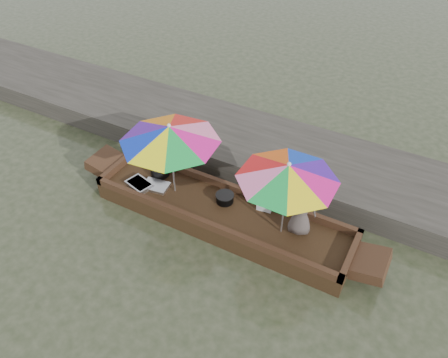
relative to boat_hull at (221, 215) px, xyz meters
The scene contains 11 objects.
water 0.17m from the boat_hull, ahead, with size 80.00×80.00×0.00m, color #2A341D.
dock 2.20m from the boat_hull, 90.00° to the left, with size 22.00×2.20×0.50m, color #2D2B26.
boat_hull is the anchor object (origin of this frame).
cooking_pot 1.63m from the boat_hull, behind, with size 0.37×0.37×0.20m, color black.
tray_crayfish 1.77m from the boat_hull, behind, with size 0.51×0.35×0.09m, color silver.
tray_scallop 1.45m from the boat_hull, behind, with size 0.51×0.35×0.06m, color silver.
charcoal_grill 0.32m from the boat_hull, 100.70° to the left, with size 0.33×0.33×0.16m, color black.
supply_bag 0.88m from the boat_hull, 29.77° to the left, with size 0.28×0.22×0.26m, color silver.
vendor 1.65m from the boat_hull, ahead, with size 0.53×0.35×1.08m, color #4E4541.
umbrella_bow 1.41m from the boat_hull, behind, with size 1.85×1.85×1.55m, color #E51489, non-canonical shape.
umbrella_stern 1.54m from the boat_hull, ahead, with size 1.69×1.69×1.55m, color #4414A5, non-canonical shape.
Camera 1 is at (2.90, -5.15, 6.06)m, focal length 35.00 mm.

